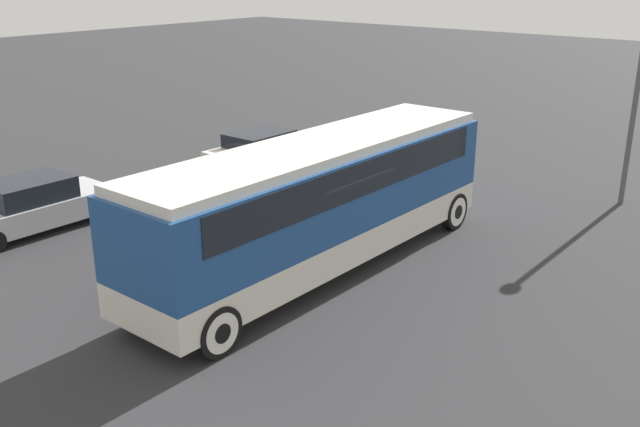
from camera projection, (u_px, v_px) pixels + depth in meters
ground_plane at (320, 269)px, 17.27m from camera, size 120.00×120.00×0.00m
tour_bus at (323, 193)px, 16.71m from camera, size 10.66×2.51×3.15m
parked_car_near at (34, 204)px, 19.61m from camera, size 4.20×1.87×1.46m
parked_car_mid at (262, 150)px, 25.44m from camera, size 4.31×1.86×1.36m
lamp_post at (640, 72)px, 20.60m from camera, size 0.44×0.44×6.20m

